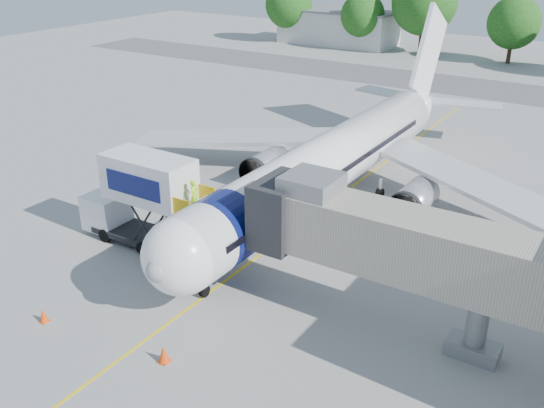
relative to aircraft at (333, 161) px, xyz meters
The scene contains 13 objects.
ground 5.07m from the aircraft, 90.00° to the right, with size 160.00×160.00×0.00m, color gray.
guidance_line 5.06m from the aircraft, 90.00° to the right, with size 0.15×70.00×0.01m, color yellow.
taxiway_strip 37.99m from the aircraft, 90.00° to the left, with size 120.00×10.00×0.01m, color #59595B.
aircraft is the anchor object (origin of this frame).
jet_bridge 13.77m from the aircraft, 54.30° to the right, with size 13.90×3.20×6.60m.
catering_hiloader 12.77m from the aircraft, 119.40° to the right, with size 8.50×2.44×5.50m.
safety_cone_a 18.73m from the aircraft, 84.75° to the right, with size 0.50×0.50×0.80m.
safety_cone_b 20.11m from the aircraft, 104.34° to the right, with size 0.42×0.42×0.67m.
outbuilding_left 62.50m from the aircraft, 116.61° to the left, with size 18.40×8.40×5.30m.
tree_a 64.22m from the aircraft, 123.79° to the left, with size 7.49×7.49×9.54m.
tree_b 57.77m from the aircraft, 113.10° to the left, with size 6.57×6.57×8.37m.
tree_c 56.91m from the aircraft, 104.28° to the left, with size 9.37×9.37×11.94m.
tree_d 54.44m from the aircraft, 91.28° to the left, with size 6.95×6.95×8.86m.
Camera 1 is at (16.56, -29.17, 16.55)m, focal length 40.00 mm.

